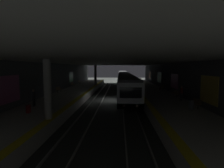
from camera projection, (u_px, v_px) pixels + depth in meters
ground_plane at (112, 100)px, 26.60m from camera, size 120.00×120.00×0.00m
track_left at (127, 100)px, 26.50m from camera, size 60.00×1.53×0.16m
track_right at (98, 100)px, 26.69m from camera, size 60.00×1.53×0.16m
platform_left at (156, 97)px, 26.27m from camera, size 60.00×5.30×1.06m
platform_right at (70, 97)px, 26.83m from camera, size 60.00×5.30×1.06m
wall_left at (176, 82)px, 25.97m from camera, size 60.00×0.56×5.60m
wall_right at (50, 82)px, 26.74m from camera, size 60.00×0.56×5.60m
ceiling_slab at (112, 62)px, 26.06m from camera, size 60.00×19.40×0.40m
pillar_near at (48, 89)px, 13.25m from camera, size 0.56×0.56×4.55m
pillar_far at (95, 75)px, 39.46m from camera, size 0.56×0.56×4.55m
metro_train at (124, 79)px, 44.22m from camera, size 53.06×2.83×3.49m
bench_left_near at (196, 102)px, 17.16m from camera, size 1.70×0.47×0.86m
bench_left_mid at (175, 93)px, 23.45m from camera, size 1.70×0.47×0.86m
bench_left_far at (162, 87)px, 30.67m from camera, size 1.70×0.47×0.86m
bench_right_near at (59, 89)px, 27.72m from camera, size 1.70×0.47×0.86m
bench_right_mid at (73, 84)px, 36.05m from camera, size 1.70×0.47×0.86m
bench_right_far at (80, 82)px, 42.14m from camera, size 1.70×0.47×0.86m
person_waiting_near at (140, 81)px, 38.63m from camera, size 0.60×0.22×1.63m
person_walking_mid at (34, 97)px, 17.67m from camera, size 0.60×0.24×1.73m
person_standing_far at (181, 92)px, 20.80m from camera, size 0.60×0.24×1.75m
suitcase_rolling at (28, 109)px, 15.16m from camera, size 0.41×0.24×0.99m
backpack_on_floor at (160, 88)px, 31.25m from camera, size 0.30×0.20×0.40m
trash_bin at (191, 105)px, 16.40m from camera, size 0.44×0.44×0.85m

